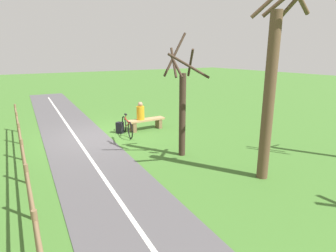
{
  "coord_description": "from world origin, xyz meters",
  "views": [
    {
      "loc": [
        3.37,
        10.86,
        3.33
      ],
      "look_at": [
        -1.59,
        2.79,
        0.85
      ],
      "focal_mm": 30.06,
      "sensor_mm": 36.0,
      "label": 1
    }
  ],
  "objects_px": {
    "person_seated": "(140,112)",
    "tree_far_left": "(271,88)",
    "bicycle": "(127,127)",
    "backpack": "(120,128)",
    "bench": "(146,122)",
    "tree_by_path": "(182,105)"
  },
  "relations": [
    {
      "from": "person_seated",
      "to": "tree_far_left",
      "type": "height_order",
      "value": "tree_far_left"
    },
    {
      "from": "bicycle",
      "to": "backpack",
      "type": "xyz_separation_m",
      "value": [
        0.14,
        -0.43,
        -0.13
      ]
    },
    {
      "from": "person_seated",
      "to": "bicycle",
      "type": "height_order",
      "value": "person_seated"
    },
    {
      "from": "bench",
      "to": "bicycle",
      "type": "relative_size",
      "value": 0.97
    },
    {
      "from": "tree_by_path",
      "to": "tree_far_left",
      "type": "bearing_deg",
      "value": 110.26
    },
    {
      "from": "tree_far_left",
      "to": "tree_by_path",
      "type": "xyz_separation_m",
      "value": [
        0.96,
        -2.59,
        -0.75
      ]
    },
    {
      "from": "bench",
      "to": "person_seated",
      "type": "distance_m",
      "value": 0.56
    },
    {
      "from": "person_seated",
      "to": "backpack",
      "type": "height_order",
      "value": "person_seated"
    },
    {
      "from": "bicycle",
      "to": "backpack",
      "type": "height_order",
      "value": "bicycle"
    },
    {
      "from": "bicycle",
      "to": "backpack",
      "type": "relative_size",
      "value": 3.68
    },
    {
      "from": "bench",
      "to": "person_seated",
      "type": "bearing_deg",
      "value": -0.0
    },
    {
      "from": "person_seated",
      "to": "tree_far_left",
      "type": "xyz_separation_m",
      "value": [
        -0.76,
        6.04,
        1.63
      ]
    },
    {
      "from": "bench",
      "to": "tree_by_path",
      "type": "bearing_deg",
      "value": 81.66
    },
    {
      "from": "tree_far_left",
      "to": "person_seated",
      "type": "bearing_deg",
      "value": -82.79
    },
    {
      "from": "person_seated",
      "to": "bicycle",
      "type": "relative_size",
      "value": 0.45
    },
    {
      "from": "tree_far_left",
      "to": "tree_by_path",
      "type": "relative_size",
      "value": 1.33
    },
    {
      "from": "bench",
      "to": "tree_far_left",
      "type": "height_order",
      "value": "tree_far_left"
    },
    {
      "from": "bicycle",
      "to": "tree_far_left",
      "type": "xyz_separation_m",
      "value": [
        -1.55,
        5.72,
        2.1
      ]
    },
    {
      "from": "bench",
      "to": "tree_by_path",
      "type": "relative_size",
      "value": 0.43
    },
    {
      "from": "bench",
      "to": "person_seated",
      "type": "height_order",
      "value": "person_seated"
    },
    {
      "from": "person_seated",
      "to": "tree_by_path",
      "type": "xyz_separation_m",
      "value": [
        0.19,
        3.45,
        0.87
      ]
    },
    {
      "from": "person_seated",
      "to": "bench",
      "type": "bearing_deg",
      "value": 180.0
    }
  ]
}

